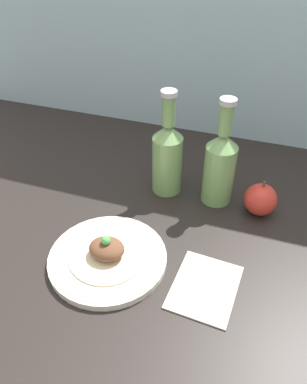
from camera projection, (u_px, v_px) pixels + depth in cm
name	position (u px, v px, depth cm)	size (l,w,h in cm)	color
ground_plane	(165.00, 243.00, 88.64)	(180.00, 110.00, 4.00)	black
wall_backsplash	(226.00, 2.00, 102.49)	(180.00, 3.00, 80.00)	#9EBCCC
plate	(108.00, 258.00, 81.15)	(25.67, 25.67, 1.93)	silver
plated_food	(107.00, 251.00, 79.83)	(16.62, 16.62, 5.69)	beige
cider_bottle_left	(167.00, 155.00, 95.55)	(7.80, 7.80, 28.11)	#729E5B
cider_bottle_right	(220.00, 165.00, 92.11)	(7.80, 7.80, 28.11)	#729E5B
apple	(261.00, 199.00, 92.08)	(8.06, 8.06, 9.60)	red
napkin	(205.00, 286.00, 75.90)	(13.58, 16.74, 0.80)	beige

